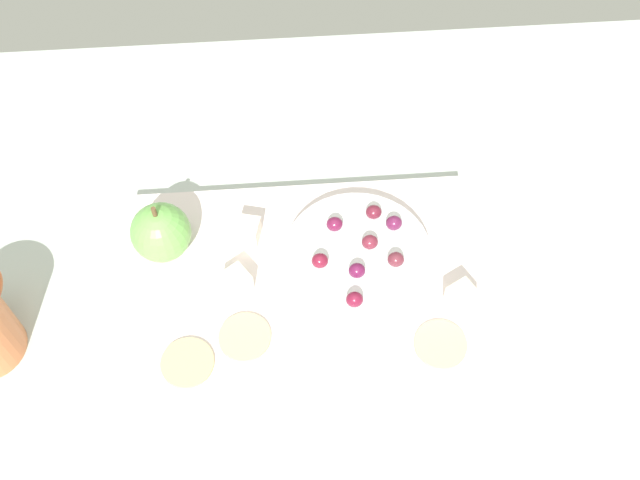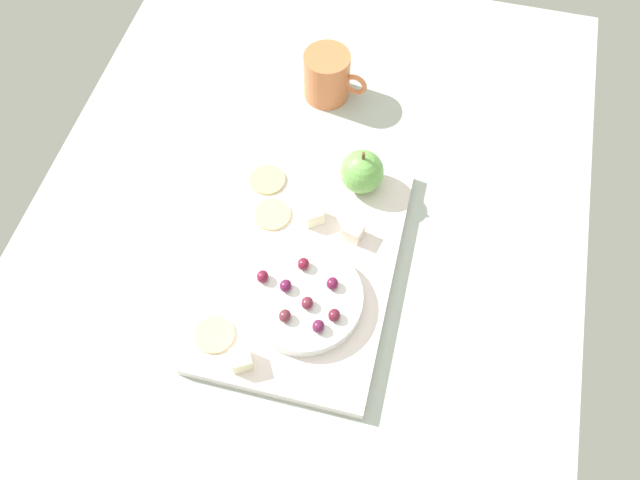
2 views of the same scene
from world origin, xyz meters
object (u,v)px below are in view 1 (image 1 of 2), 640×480
(serving_dish, at_px, (357,258))
(cracker_2, at_px, (441,344))
(grape_2, at_px, (335,224))
(grape_7, at_px, (396,259))
(platter, at_px, (300,282))
(cheese_cube_1, at_px, (462,297))
(cracker_1, at_px, (245,337))
(grape_6, at_px, (374,212))
(grape_5, at_px, (320,261))
(apple_whole, at_px, (161,232))
(cracker_0, at_px, (187,363))
(grape_4, at_px, (357,270))
(grape_1, at_px, (370,242))
(cheese_cube_2, at_px, (247,231))
(cheese_cube_0, at_px, (236,282))
(grape_3, at_px, (394,223))
(grape_0, at_px, (355,299))

(serving_dish, height_order, cracker_2, serving_dish)
(grape_2, relative_size, grape_7, 1.00)
(platter, height_order, cheese_cube_1, cheese_cube_1)
(cracker_1, bearing_deg, cracker_2, 173.42)
(grape_6, distance_m, grape_7, 0.06)
(cracker_1, distance_m, grape_7, 0.17)
(serving_dish, height_order, cracker_1, serving_dish)
(cracker_2, height_order, grape_2, grape_2)
(grape_2, bearing_deg, grape_7, 140.80)
(grape_5, bearing_deg, cracker_1, 39.99)
(apple_whole, distance_m, grape_5, 0.17)
(cracker_0, distance_m, grape_4, 0.19)
(grape_1, bearing_deg, platter, 15.94)
(cheese_cube_2, bearing_deg, grape_2, 174.81)
(platter, bearing_deg, cheese_cube_0, 6.18)
(cheese_cube_1, bearing_deg, platter, -14.41)
(apple_whole, relative_size, grape_3, 3.66)
(cheese_cube_2, height_order, grape_0, grape_0)
(grape_7, bearing_deg, grape_2, -39.20)
(serving_dish, bearing_deg, cracker_2, 126.10)
(serving_dish, xyz_separation_m, cracker_1, (0.12, 0.08, -0.01))
(grape_0, bearing_deg, cheese_cube_0, -17.74)
(apple_whole, xyz_separation_m, grape_1, (-0.22, 0.03, -0.00))
(cracker_0, distance_m, grape_3, 0.26)
(serving_dish, distance_m, grape_6, 0.05)
(cheese_cube_1, xyz_separation_m, grape_3, (0.06, -0.09, 0.02))
(cheese_cube_1, relative_size, grape_5, 1.46)
(cheese_cube_0, height_order, grape_7, grape_7)
(grape_0, xyz_separation_m, grape_5, (0.03, -0.05, -0.00))
(cheese_cube_0, relative_size, grape_1, 1.46)
(cracker_1, relative_size, cracker_2, 1.00)
(serving_dish, height_order, grape_5, grape_5)
(cracker_1, bearing_deg, grape_6, -138.93)
(cracker_2, bearing_deg, grape_3, -76.03)
(apple_whole, bearing_deg, grape_0, 154.70)
(cracker_0, distance_m, grape_0, 0.18)
(platter, bearing_deg, cracker_1, 47.64)
(cheese_cube_0, relative_size, grape_0, 1.46)
(apple_whole, xyz_separation_m, grape_4, (-0.20, 0.06, -0.00))
(serving_dish, relative_size, apple_whole, 2.45)
(cheese_cube_0, bearing_deg, cracker_2, 158.20)
(grape_6, bearing_deg, cheese_cube_2, 1.70)
(grape_3, bearing_deg, serving_dish, 35.74)
(serving_dish, height_order, grape_7, grape_7)
(apple_whole, distance_m, grape_7, 0.25)
(platter, height_order, cracker_1, cracker_1)
(grape_0, xyz_separation_m, grape_7, (-0.05, -0.04, -0.00))
(grape_2, xyz_separation_m, grape_7, (-0.06, 0.05, 0.00))
(grape_6, bearing_deg, grape_1, 77.61)
(cheese_cube_2, distance_m, grape_7, 0.17)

